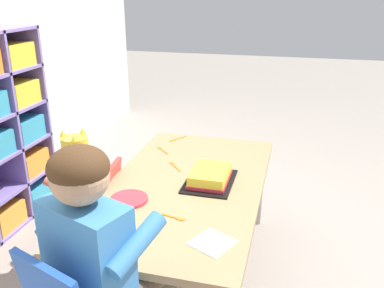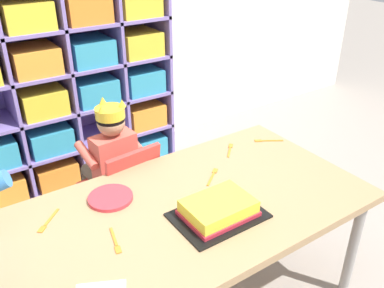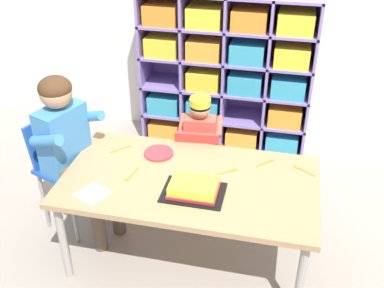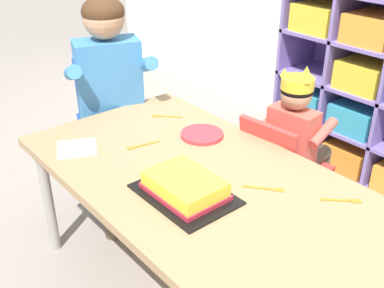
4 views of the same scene
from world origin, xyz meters
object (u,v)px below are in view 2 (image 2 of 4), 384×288
(child_with_crown, at_px, (110,156))
(fork_by_napkin, at_px, (230,149))
(birthday_cake_on_tray, at_px, (218,210))
(classroom_chair_blue, at_px, (124,189))
(paper_plate_stack, at_px, (111,198))
(fork_scattered_mid_table, at_px, (48,222))
(fork_beside_plate_stack, at_px, (115,242))
(activity_table, at_px, (190,215))
(fork_near_cake_tray, at_px, (213,176))
(fork_at_table_front_edge, at_px, (267,141))

(child_with_crown, height_order, fork_by_napkin, child_with_crown)
(child_with_crown, bearing_deg, birthday_cake_on_tray, 93.24)
(classroom_chair_blue, relative_size, child_with_crown, 0.77)
(birthday_cake_on_tray, distance_m, paper_plate_stack, 0.44)
(birthday_cake_on_tray, height_order, fork_scattered_mid_table, birthday_cake_on_tray)
(paper_plate_stack, xyz_separation_m, fork_beside_plate_stack, (-0.09, -0.24, -0.01))
(activity_table, distance_m, classroom_chair_blue, 0.53)
(fork_near_cake_tray, bearing_deg, fork_by_napkin, 175.50)
(fork_scattered_mid_table, relative_size, fork_by_napkin, 1.06)
(fork_by_napkin, bearing_deg, fork_near_cake_tray, -10.74)
(activity_table, bearing_deg, classroom_chair_blue, 96.15)
(fork_at_table_front_edge, relative_size, fork_scattered_mid_table, 1.18)
(child_with_crown, height_order, paper_plate_stack, child_with_crown)
(paper_plate_stack, height_order, fork_beside_plate_stack, paper_plate_stack)
(child_with_crown, distance_m, fork_scattered_mid_table, 0.60)
(paper_plate_stack, height_order, fork_scattered_mid_table, paper_plate_stack)
(birthday_cake_on_tray, distance_m, fork_near_cake_tray, 0.28)
(fork_beside_plate_stack, bearing_deg, fork_near_cake_tray, -61.52)
(child_with_crown, height_order, fork_beside_plate_stack, child_with_crown)
(fork_at_table_front_edge, height_order, fork_beside_plate_stack, same)
(fork_by_napkin, bearing_deg, fork_at_table_front_edge, 126.25)
(fork_beside_plate_stack, bearing_deg, birthday_cake_on_tray, -89.91)
(classroom_chair_blue, height_order, fork_at_table_front_edge, classroom_chair_blue)
(classroom_chair_blue, height_order, fork_by_napkin, classroom_chair_blue)
(classroom_chair_blue, bearing_deg, paper_plate_stack, 52.61)
(paper_plate_stack, bearing_deg, fork_beside_plate_stack, -110.57)
(classroom_chair_blue, relative_size, fork_beside_plate_stack, 4.68)
(fork_at_table_front_edge, relative_size, fork_by_napkin, 1.25)
(birthday_cake_on_tray, bearing_deg, fork_beside_plate_stack, 167.58)
(child_with_crown, relative_size, fork_at_table_front_edge, 6.39)
(activity_table, xyz_separation_m, child_with_crown, (-0.06, 0.62, -0.01))
(fork_by_napkin, bearing_deg, paper_plate_stack, -40.35)
(fork_beside_plate_stack, distance_m, fork_by_napkin, 0.80)
(activity_table, distance_m, fork_by_napkin, 0.49)
(activity_table, relative_size, classroom_chair_blue, 2.23)
(activity_table, relative_size, fork_by_napkin, 13.78)
(activity_table, relative_size, fork_near_cake_tray, 12.01)
(classroom_chair_blue, height_order, birthday_cake_on_tray, same)
(classroom_chair_blue, distance_m, fork_by_napkin, 0.56)
(child_with_crown, distance_m, fork_by_napkin, 0.60)
(child_with_crown, xyz_separation_m, fork_at_table_front_edge, (0.69, -0.39, 0.06))
(fork_at_table_front_edge, bearing_deg, fork_near_cake_tray, -133.00)
(paper_plate_stack, relative_size, fork_near_cake_tray, 1.49)
(paper_plate_stack, bearing_deg, fork_at_table_front_edge, 1.22)
(classroom_chair_blue, relative_size, fork_scattered_mid_table, 5.85)
(activity_table, xyz_separation_m, fork_by_napkin, (0.41, 0.26, 0.05))
(classroom_chair_blue, bearing_deg, fork_beside_plate_stack, 57.38)
(activity_table, height_order, child_with_crown, child_with_crown)
(child_with_crown, xyz_separation_m, paper_plate_stack, (-0.18, -0.41, 0.06))
(fork_near_cake_tray, bearing_deg, paper_plate_stack, -50.37)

